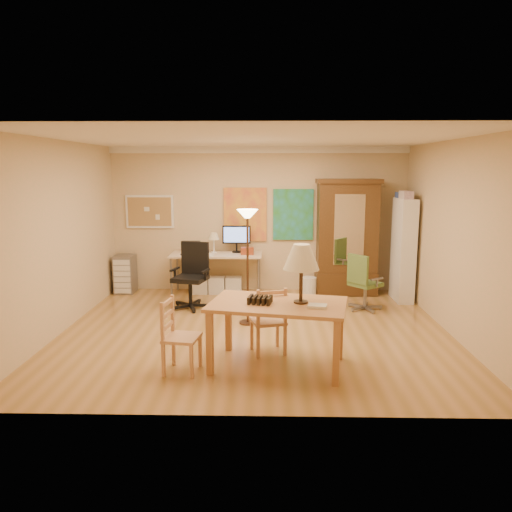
{
  "coord_description": "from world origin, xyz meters",
  "views": [
    {
      "loc": [
        0.17,
        -6.87,
        2.3
      ],
      "look_at": [
        0.0,
        0.3,
        1.04
      ],
      "focal_mm": 35.0,
      "sensor_mm": 36.0,
      "label": 1
    }
  ],
  "objects_px": {
    "dining_table": "(286,290)",
    "office_chair_black": "(191,291)",
    "office_chair_green": "(364,295)",
    "bookshelf": "(403,250)",
    "computer_desk": "(218,269)",
    "armoire": "(347,245)"
  },
  "relations": [
    {
      "from": "computer_desk",
      "to": "dining_table",
      "type": "bearing_deg",
      "value": -71.92
    },
    {
      "from": "computer_desk",
      "to": "office_chair_black",
      "type": "relative_size",
      "value": 1.53
    },
    {
      "from": "office_chair_black",
      "to": "bookshelf",
      "type": "distance_m",
      "value": 3.74
    },
    {
      "from": "armoire",
      "to": "bookshelf",
      "type": "bearing_deg",
      "value": -25.54
    },
    {
      "from": "computer_desk",
      "to": "armoire",
      "type": "distance_m",
      "value": 2.41
    },
    {
      "from": "office_chair_black",
      "to": "armoire",
      "type": "relative_size",
      "value": 0.52
    },
    {
      "from": "office_chair_green",
      "to": "office_chair_black",
      "type": "bearing_deg",
      "value": 178.7
    },
    {
      "from": "office_chair_black",
      "to": "armoire",
      "type": "height_order",
      "value": "armoire"
    },
    {
      "from": "office_chair_green",
      "to": "bookshelf",
      "type": "relative_size",
      "value": 0.52
    },
    {
      "from": "computer_desk",
      "to": "office_chair_black",
      "type": "xyz_separation_m",
      "value": [
        -0.36,
        -0.97,
        -0.17
      ]
    },
    {
      "from": "computer_desk",
      "to": "armoire",
      "type": "xyz_separation_m",
      "value": [
        2.37,
        0.08,
        0.46
      ]
    },
    {
      "from": "dining_table",
      "to": "computer_desk",
      "type": "relative_size",
      "value": 1.02
    },
    {
      "from": "office_chair_black",
      "to": "office_chair_green",
      "type": "bearing_deg",
      "value": -1.3
    },
    {
      "from": "office_chair_green",
      "to": "armoire",
      "type": "xyz_separation_m",
      "value": [
        -0.13,
        1.11,
        0.67
      ]
    },
    {
      "from": "computer_desk",
      "to": "bookshelf",
      "type": "height_order",
      "value": "bookshelf"
    },
    {
      "from": "office_chair_black",
      "to": "computer_desk",
      "type": "bearing_deg",
      "value": 69.6
    },
    {
      "from": "dining_table",
      "to": "bookshelf",
      "type": "height_order",
      "value": "bookshelf"
    },
    {
      "from": "dining_table",
      "to": "armoire",
      "type": "distance_m",
      "value": 3.74
    },
    {
      "from": "dining_table",
      "to": "office_chair_green",
      "type": "bearing_deg",
      "value": 60.58
    },
    {
      "from": "dining_table",
      "to": "office_chair_black",
      "type": "xyz_separation_m",
      "value": [
        -1.49,
        2.49,
        -0.63
      ]
    },
    {
      "from": "computer_desk",
      "to": "office_chair_black",
      "type": "distance_m",
      "value": 1.04
    },
    {
      "from": "office_chair_green",
      "to": "dining_table",
      "type": "bearing_deg",
      "value": -119.42
    }
  ]
}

